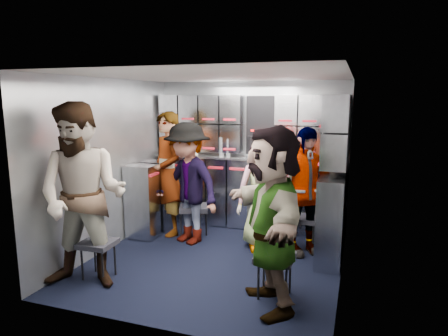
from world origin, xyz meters
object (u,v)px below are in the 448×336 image
(jump_seat_mid_right, at_px, (304,220))
(jump_seat_mid_left, at_px, (194,210))
(attendant_arc_b, at_px, (188,184))
(jump_seat_center, at_px, (268,214))
(attendant_arc_d, at_px, (303,192))
(attendant_arc_c, at_px, (266,191))
(attendant_arc_a, at_px, (83,197))
(attendant_arc_e, at_px, (272,219))
(attendant_standing, at_px, (167,174))
(jump_seat_near_left, at_px, (98,245))
(jump_seat_near_right, at_px, (275,260))

(jump_seat_mid_right, bearing_deg, jump_seat_mid_left, -176.26)
(attendant_arc_b, bearing_deg, jump_seat_center, 39.99)
(attendant_arc_d, bearing_deg, attendant_arc_c, 140.91)
(jump_seat_center, height_order, attendant_arc_a, attendant_arc_a)
(jump_seat_mid_right, bearing_deg, attendant_arc_a, -137.98)
(attendant_arc_c, relative_size, attendant_arc_e, 0.90)
(attendant_arc_a, distance_m, attendant_arc_d, 2.47)
(attendant_standing, bearing_deg, attendant_arc_a, -54.15)
(jump_seat_mid_right, relative_size, attendant_arc_a, 0.22)
(jump_seat_near_left, height_order, attendant_arc_a, attendant_arc_a)
(jump_seat_mid_left, height_order, attendant_arc_c, attendant_arc_c)
(jump_seat_mid_right, distance_m, attendant_arc_c, 0.62)
(attendant_arc_c, xyz_separation_m, attendant_arc_d, (0.46, -0.02, 0.03))
(attendant_arc_a, height_order, attendant_arc_e, attendant_arc_a)
(jump_seat_mid_right, xyz_separation_m, attendant_arc_c, (-0.46, -0.16, 0.38))
(attendant_arc_c, bearing_deg, jump_seat_center, 70.84)
(attendant_standing, bearing_deg, jump_seat_center, 40.75)
(attendant_arc_d, bearing_deg, attendant_arc_e, -130.22)
(attendant_standing, relative_size, attendant_arc_d, 1.10)
(jump_seat_near_left, distance_m, attendant_arc_c, 2.05)
(attendant_arc_a, xyz_separation_m, attendant_arc_b, (0.46, 1.45, -0.14))
(attendant_arc_b, bearing_deg, jump_seat_near_right, -14.79)
(jump_seat_near_left, bearing_deg, jump_seat_near_right, 6.26)
(attendant_arc_c, height_order, attendant_arc_d, attendant_arc_d)
(attendant_arc_b, distance_m, attendant_arc_e, 1.85)
(attendant_arc_e, bearing_deg, attendant_standing, -159.32)
(jump_seat_near_left, xyz_separation_m, jump_seat_near_right, (1.82, 0.20, 0.01))
(jump_seat_near_right, xyz_separation_m, attendant_arc_c, (-0.37, 1.19, 0.37))
(attendant_standing, relative_size, attendant_arc_c, 1.14)
(jump_seat_near_left, bearing_deg, jump_seat_center, 47.13)
(jump_seat_center, relative_size, attendant_arc_c, 0.31)
(jump_seat_near_left, distance_m, jump_seat_mid_right, 2.46)
(attendant_arc_b, bearing_deg, attendant_arc_e, -19.18)
(attendant_arc_c, bearing_deg, jump_seat_near_left, -155.52)
(jump_seat_mid_left, distance_m, attendant_arc_a, 1.78)
(jump_seat_mid_left, xyz_separation_m, jump_seat_near_right, (1.36, -1.25, -0.02))
(jump_seat_center, relative_size, jump_seat_near_right, 1.10)
(jump_seat_near_left, relative_size, attendant_arc_e, 0.24)
(jump_seat_near_right, xyz_separation_m, attendant_arc_d, (0.09, 1.17, 0.40))
(jump_seat_mid_right, bearing_deg, attendant_arc_b, -169.30)
(attendant_arc_c, bearing_deg, attendant_arc_d, -21.96)
(attendant_arc_a, bearing_deg, attendant_standing, 75.00)
(jump_seat_mid_left, height_order, attendant_standing, attendant_standing)
(jump_seat_mid_right, xyz_separation_m, attendant_arc_d, (0.00, -0.18, 0.41))
(jump_seat_center, xyz_separation_m, attendant_arc_e, (0.37, -1.55, 0.44))
(attendant_arc_a, relative_size, attendant_arc_b, 1.17)
(jump_seat_mid_right, relative_size, attendant_arc_b, 0.26)
(jump_seat_mid_left, bearing_deg, attendant_arc_e, -46.38)
(jump_seat_mid_left, relative_size, attendant_arc_d, 0.31)
(jump_seat_center, height_order, attendant_arc_c, attendant_arc_c)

